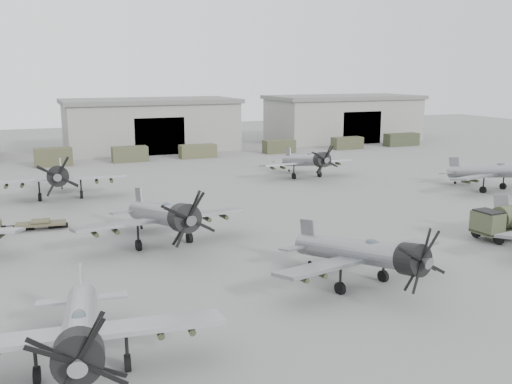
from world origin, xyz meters
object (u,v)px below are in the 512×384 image
Objects in this scene: aircraft_near_1 at (365,254)px; aircraft_far_0 at (59,176)px; aircraft_mid_1 at (164,215)px; tug_trailer at (9,225)px; aircraft_mid_3 at (496,172)px; fuel_tanker at (510,219)px; aircraft_near_0 at (80,329)px; aircraft_far_1 at (308,161)px.

aircraft_far_0 is (-15.53, 33.43, 0.27)m from aircraft_near_1.
aircraft_mid_1 is 1.91× the size of tug_trailer.
aircraft_mid_1 reaches higher than aircraft_mid_3.
tug_trailer is (-50.25, 2.85, -1.71)m from aircraft_mid_3.
fuel_tanker is 41.31m from tug_trailer.
aircraft_near_1 reaches higher than tug_trailer.
aircraft_mid_3 is at bearing 33.09° from aircraft_near_0.
aircraft_near_1 is 1.73× the size of tug_trailer.
aircraft_near_1 is 0.90× the size of aircraft_mid_1.
aircraft_near_1 is at bearing -60.07° from aircraft_far_0.
tug_trailer is (-4.92, -11.15, -1.97)m from aircraft_far_0.
fuel_tanker is (17.08, 5.07, -0.72)m from aircraft_near_1.
aircraft_near_1 is 0.90× the size of aircraft_far_0.
aircraft_far_1 is 36.82m from tug_trailer.
fuel_tanker is at bearing -85.05° from aircraft_far_1.
fuel_tanker is at bearing -142.76° from aircraft_mid_3.
aircraft_mid_1 is at bearing 113.58° from aircraft_near_1.
aircraft_mid_3 is 0.90× the size of aircraft_far_0.
aircraft_far_0 is 29.72m from aircraft_far_1.
aircraft_mid_3 is 50.36m from tug_trailer.
aircraft_mid_1 reaches higher than tug_trailer.
aircraft_mid_3 is at bearing -45.04° from aircraft_far_1.
aircraft_mid_3 is at bearing 44.60° from fuel_tanker.
fuel_tanker is at bearing -18.82° from tug_trailer.
aircraft_near_1 is at bearing -167.35° from fuel_tanker.
aircraft_far_0 is at bearing 100.18° from aircraft_mid_1.
aircraft_mid_1 is at bearing 159.21° from fuel_tanker.
aircraft_mid_3 reaches higher than aircraft_near_1.
aircraft_near_1 is at bearing -158.13° from aircraft_mid_3.
aircraft_near_1 is 36.86m from aircraft_far_0.
aircraft_far_0 reaches higher than tug_trailer.
tug_trailer is (-11.12, 9.19, -1.94)m from aircraft_mid_1.
aircraft_near_1 is 30.30m from tug_trailer.
aircraft_far_0 reaches higher than aircraft_mid_1.
aircraft_near_1 is 37.51m from aircraft_far_1.
aircraft_near_0 is 1.03× the size of aircraft_mid_3.
aircraft_near_1 is (17.20, 4.38, -0.07)m from aircraft_near_0.
aircraft_far_0 is 12.34m from tug_trailer.
aircraft_mid_3 reaches higher than tug_trailer.
aircraft_near_0 reaches higher than tug_trailer.
aircraft_far_1 is (14.16, 34.74, -0.01)m from aircraft_near_1.
aircraft_mid_1 is at bearing -138.04° from aircraft_far_1.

